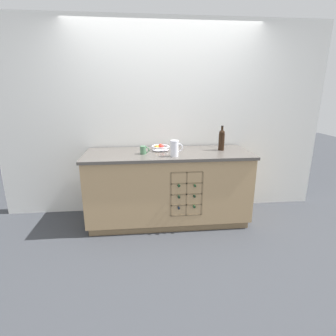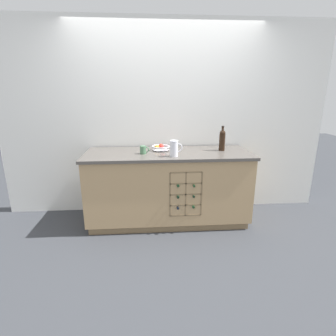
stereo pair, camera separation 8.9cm
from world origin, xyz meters
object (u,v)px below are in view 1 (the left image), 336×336
(white_pitcher, at_px, (175,148))
(standing_wine_bottle, at_px, (222,139))
(ceramic_mug, at_px, (143,150))
(fruit_bowl, at_px, (160,147))

(white_pitcher, distance_m, standing_wine_bottle, 0.69)
(ceramic_mug, bearing_deg, fruit_bowl, 39.56)
(fruit_bowl, relative_size, ceramic_mug, 2.10)
(white_pitcher, xyz_separation_m, standing_wine_bottle, (0.64, 0.27, 0.04))
(white_pitcher, height_order, standing_wine_bottle, standing_wine_bottle)
(fruit_bowl, height_order, white_pitcher, white_pitcher)
(ceramic_mug, distance_m, standing_wine_bottle, 1.01)
(white_pitcher, relative_size, ceramic_mug, 1.70)
(white_pitcher, height_order, ceramic_mug, white_pitcher)
(fruit_bowl, relative_size, white_pitcher, 1.23)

